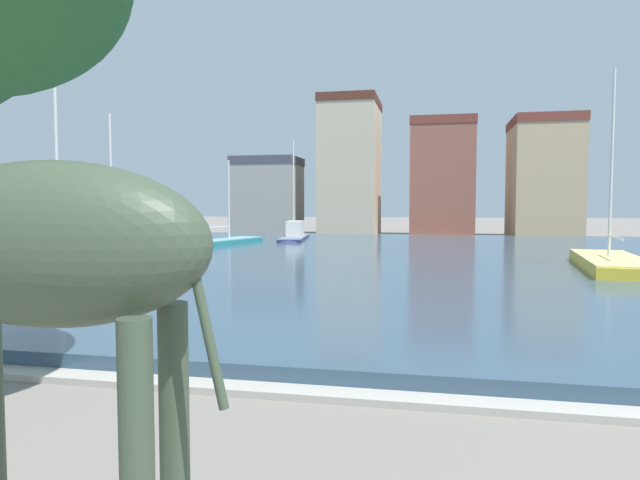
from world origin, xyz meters
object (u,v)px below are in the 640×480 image
at_px(sailboat_teal, 231,243).
at_px(sailboat_yellow, 607,265).
at_px(sailboat_navy, 294,237).
at_px(sailboat_green, 115,255).
at_px(giraffe_statue, 24,262).
at_px(sailboat_white, 59,271).

distance_m(sailboat_teal, sailboat_yellow, 23.88).
height_order(sailboat_navy, sailboat_yellow, sailboat_yellow).
bearing_deg(sailboat_yellow, sailboat_green, 178.71).
height_order(sailboat_teal, sailboat_green, sailboat_green).
distance_m(sailboat_navy, sailboat_yellow, 23.98).
distance_m(sailboat_green, sailboat_yellow, 23.69).
distance_m(sailboat_teal, sailboat_green, 10.69).
distance_m(giraffe_statue, sailboat_white, 19.78).
xyz_separation_m(sailboat_green, sailboat_yellow, (23.68, -0.53, 0.02)).
bearing_deg(giraffe_statue, sailboat_teal, 108.96).
relative_size(sailboat_teal, sailboat_white, 1.05).
bearing_deg(sailboat_navy, giraffe_statue, -77.87).
bearing_deg(sailboat_green, sailboat_yellow, -1.29).
xyz_separation_m(sailboat_navy, sailboat_green, (-5.74, -15.37, -0.13)).
relative_size(giraffe_statue, sailboat_teal, 0.62).
xyz_separation_m(giraffe_statue, sailboat_yellow, (9.59, 22.92, -2.21)).
bearing_deg(sailboat_yellow, sailboat_white, -161.51).
distance_m(sailboat_green, sailboat_white, 8.02).
xyz_separation_m(sailboat_teal, sailboat_navy, (3.28, 4.97, 0.19)).
bearing_deg(sailboat_yellow, sailboat_teal, 152.74).
bearing_deg(giraffe_statue, sailboat_green, 120.99).
bearing_deg(sailboat_teal, sailboat_green, -103.29).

